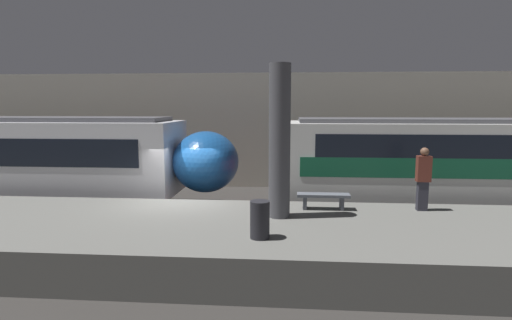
{
  "coord_description": "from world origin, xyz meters",
  "views": [
    {
      "loc": [
        3.39,
        -12.2,
        3.93
      ],
      "look_at": [
        2.35,
        0.92,
        2.15
      ],
      "focal_mm": 28.0,
      "sensor_mm": 36.0,
      "label": 1
    }
  ],
  "objects_px": {
    "support_pillar_near": "(280,142)",
    "person_waiting": "(423,177)",
    "platform_bench": "(323,198)",
    "trash_bin": "(260,220)"
  },
  "relations": [
    {
      "from": "platform_bench",
      "to": "trash_bin",
      "type": "height_order",
      "value": "trash_bin"
    },
    {
      "from": "support_pillar_near",
      "to": "person_waiting",
      "type": "distance_m",
      "value": 4.28
    },
    {
      "from": "trash_bin",
      "to": "platform_bench",
      "type": "bearing_deg",
      "value": 58.41
    },
    {
      "from": "person_waiting",
      "to": "platform_bench",
      "type": "distance_m",
      "value": 2.85
    },
    {
      "from": "person_waiting",
      "to": "platform_bench",
      "type": "bearing_deg",
      "value": -178.31
    },
    {
      "from": "platform_bench",
      "to": "support_pillar_near",
      "type": "bearing_deg",
      "value": -144.95
    },
    {
      "from": "support_pillar_near",
      "to": "platform_bench",
      "type": "distance_m",
      "value": 2.27
    },
    {
      "from": "platform_bench",
      "to": "person_waiting",
      "type": "bearing_deg",
      "value": 1.69
    },
    {
      "from": "support_pillar_near",
      "to": "platform_bench",
      "type": "height_order",
      "value": "support_pillar_near"
    },
    {
      "from": "person_waiting",
      "to": "trash_bin",
      "type": "xyz_separation_m",
      "value": [
        -4.43,
        -2.76,
        -0.53
      ]
    }
  ]
}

